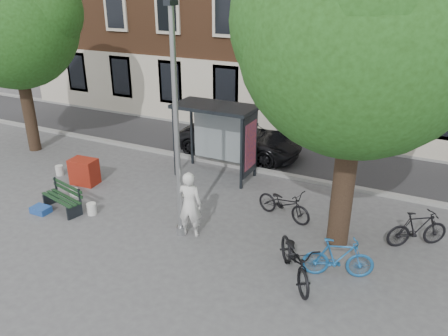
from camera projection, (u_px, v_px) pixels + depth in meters
ground at (181, 234)px, 12.19m from camera, size 90.00×90.00×0.00m
road at (270, 153)px, 17.96m from camera, size 40.00×4.00×0.01m
curb_near at (251, 169)px, 16.29m from camera, size 40.00×0.25×0.12m
curb_far at (286, 137)px, 19.58m from camera, size 40.00×0.25×0.12m
lamppost at (177, 140)px, 11.10m from camera, size 0.28×0.35×6.11m
tree_right at (362, 25)px, 9.49m from camera, size 5.76×5.60×8.20m
tree_left at (10, 19)px, 16.20m from camera, size 5.18×4.86×7.40m
bus_shelter at (226, 125)px, 15.07m from camera, size 2.85×1.45×2.62m
painter at (189, 204)px, 11.77m from camera, size 0.78×0.62×1.89m
bench at (63, 199)px, 13.33m from camera, size 1.63×0.85×0.80m
bike_a at (284, 204)px, 12.84m from camera, size 1.90×1.10×0.95m
bike_b at (338, 258)px, 10.24m from camera, size 1.75×1.02×1.02m
bike_c at (295, 259)px, 10.16m from camera, size 1.78×2.12×1.09m
bike_d at (418, 229)px, 11.46m from camera, size 1.66×1.35×1.01m
car_dark at (241, 139)px, 17.49m from camera, size 4.95×2.37×1.36m
red_stand at (84, 172)px, 15.07m from camera, size 0.95×0.68×0.90m
blue_crate at (41, 210)px, 13.27m from camera, size 0.55×0.40×0.20m
bucket_a at (74, 194)px, 14.07m from camera, size 0.29×0.29×0.36m
bucket_b at (92, 209)px, 13.15m from camera, size 0.28×0.28×0.36m
bucket_c at (60, 170)px, 15.85m from camera, size 0.37×0.37×0.36m
notice_sign at (342, 167)px, 12.88m from camera, size 0.34×0.07×1.99m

